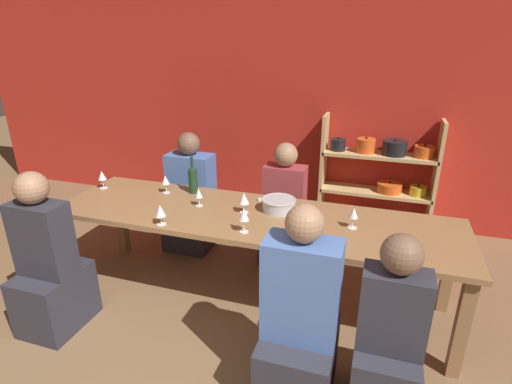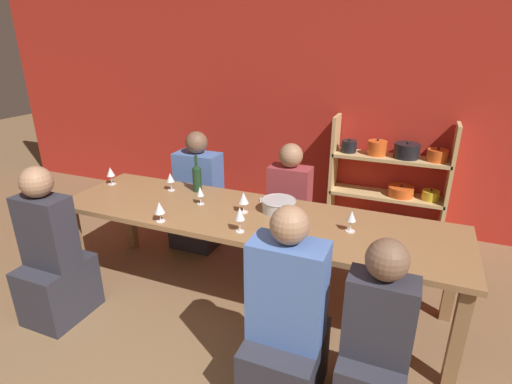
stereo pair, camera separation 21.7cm
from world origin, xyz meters
name	(u,v)px [view 1 (the left image)]	position (x,y,z in m)	size (l,w,h in m)	color
wall_back_red	(299,101)	(0.00, 3.83, 1.35)	(8.80, 0.06, 2.70)	red
shelf_unit	(380,182)	(0.97, 3.63, 0.56)	(1.20, 0.30, 1.26)	tan
dining_table	(252,224)	(0.07, 1.95, 0.69)	(3.11, 0.85, 0.77)	olive
mixing_bowl	(279,204)	(0.24, 2.10, 0.82)	(0.27, 0.27, 0.10)	#B7BABC
wine_bottle_green	(193,179)	(-0.56, 2.24, 0.89)	(0.08, 0.08, 0.32)	#19381E
wine_glass_empty_a	(160,211)	(-0.50, 1.60, 0.87)	(0.08, 0.08, 0.15)	white
wine_glass_white_a	(244,215)	(0.11, 1.67, 0.90)	(0.07, 0.07, 0.18)	white
wine_glass_empty_b	(102,176)	(-1.37, 2.09, 0.88)	(0.07, 0.07, 0.16)	white
wine_glass_empty_c	(354,214)	(0.82, 1.97, 0.88)	(0.07, 0.07, 0.16)	white
wine_glass_red_a	(165,180)	(-0.78, 2.16, 0.88)	(0.07, 0.07, 0.16)	white
wine_glass_empty_d	(244,199)	(0.00, 1.98, 0.88)	(0.08, 0.08, 0.16)	white
wine_glass_red_b	(199,194)	(-0.39, 1.99, 0.87)	(0.06, 0.06, 0.15)	white
cell_phone	(267,199)	(0.10, 2.28, 0.77)	(0.17, 0.13, 0.01)	silver
person_near_a	(50,272)	(-1.22, 1.22, 0.45)	(0.39, 0.48, 1.21)	#2D2D38
person_far_a	(193,205)	(-0.82, 2.69, 0.42)	(0.45, 0.56, 1.18)	#2D2D38
person_near_b	(299,332)	(0.63, 1.16, 0.45)	(0.41, 0.52, 1.25)	#2D2D38
person_far_b	(284,217)	(0.14, 2.69, 0.43)	(0.38, 0.48, 1.15)	#2D2D38
person_near_c	(387,350)	(1.11, 1.20, 0.43)	(0.35, 0.43, 1.14)	#2D2D38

